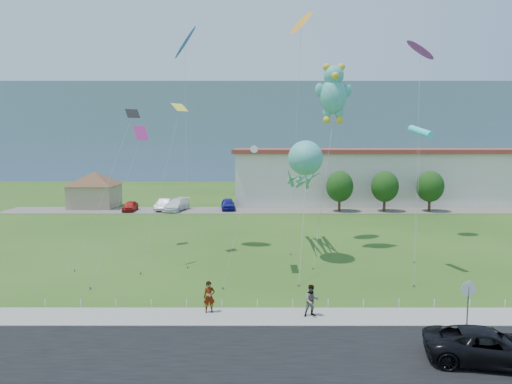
{
  "coord_description": "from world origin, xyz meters",
  "views": [
    {
      "loc": [
        -1.06,
        -26.18,
        9.4
      ],
      "look_at": [
        -1.09,
        8.0,
        5.56
      ],
      "focal_mm": 32.0,
      "sensor_mm": 36.0,
      "label": 1
    }
  ],
  "objects_px": {
    "suv": "(488,346)",
    "parked_car_white": "(176,205)",
    "pedestrian_left": "(209,297)",
    "octopus_kite": "(304,167)",
    "parked_car_silver": "(165,205)",
    "stop_sign": "(468,293)",
    "parked_car_blue": "(228,204)",
    "warehouse": "(432,175)",
    "teddy_bear_kite": "(333,92)",
    "parked_car_red": "(130,206)",
    "pavilion": "(95,186)",
    "pedestrian_right": "(312,301)"
  },
  "relations": [
    {
      "from": "warehouse",
      "to": "parked_car_silver",
      "type": "distance_m",
      "value": 40.65
    },
    {
      "from": "pedestrian_left",
      "to": "teddy_bear_kite",
      "type": "xyz_separation_m",
      "value": [
        9.09,
        15.23,
        12.56
      ]
    },
    {
      "from": "octopus_kite",
      "to": "suv",
      "type": "bearing_deg",
      "value": -71.95
    },
    {
      "from": "suv",
      "to": "pavilion",
      "type": "bearing_deg",
      "value": 47.09
    },
    {
      "from": "suv",
      "to": "pedestrian_left",
      "type": "relative_size",
      "value": 3.0
    },
    {
      "from": "pedestrian_right",
      "to": "octopus_kite",
      "type": "distance_m",
      "value": 14.75
    },
    {
      "from": "pavilion",
      "to": "suv",
      "type": "distance_m",
      "value": 56.34
    },
    {
      "from": "parked_car_blue",
      "to": "teddy_bear_kite",
      "type": "height_order",
      "value": "teddy_bear_kite"
    },
    {
      "from": "suv",
      "to": "teddy_bear_kite",
      "type": "distance_m",
      "value": 24.65
    },
    {
      "from": "pedestrian_left",
      "to": "parked_car_blue",
      "type": "height_order",
      "value": "pedestrian_left"
    },
    {
      "from": "teddy_bear_kite",
      "to": "parked_car_red",
      "type": "bearing_deg",
      "value": 137.77
    },
    {
      "from": "stop_sign",
      "to": "parked_car_red",
      "type": "height_order",
      "value": "stop_sign"
    },
    {
      "from": "suv",
      "to": "pedestrian_left",
      "type": "xyz_separation_m",
      "value": [
        -12.36,
        5.61,
        0.18
      ]
    },
    {
      "from": "stop_sign",
      "to": "parked_car_silver",
      "type": "xyz_separation_m",
      "value": [
        -23.01,
        39.25,
        -1.05
      ]
    },
    {
      "from": "pedestrian_right",
      "to": "parked_car_blue",
      "type": "height_order",
      "value": "pedestrian_right"
    },
    {
      "from": "pedestrian_right",
      "to": "parked_car_white",
      "type": "height_order",
      "value": "pedestrian_right"
    },
    {
      "from": "pedestrian_left",
      "to": "octopus_kite",
      "type": "relative_size",
      "value": 0.13
    },
    {
      "from": "stop_sign",
      "to": "teddy_bear_kite",
      "type": "distance_m",
      "value": 21.2
    },
    {
      "from": "parked_car_blue",
      "to": "octopus_kite",
      "type": "bearing_deg",
      "value": -78.53
    },
    {
      "from": "stop_sign",
      "to": "parked_car_red",
      "type": "distance_m",
      "value": 47.36
    },
    {
      "from": "octopus_kite",
      "to": "parked_car_blue",
      "type": "bearing_deg",
      "value": 107.12
    },
    {
      "from": "suv",
      "to": "parked_car_white",
      "type": "xyz_separation_m",
      "value": [
        -20.58,
        42.5,
        0.06
      ]
    },
    {
      "from": "pavilion",
      "to": "stop_sign",
      "type": "relative_size",
      "value": 3.68
    },
    {
      "from": "stop_sign",
      "to": "parked_car_blue",
      "type": "bearing_deg",
      "value": 109.99
    },
    {
      "from": "stop_sign",
      "to": "parked_car_white",
      "type": "height_order",
      "value": "stop_sign"
    },
    {
      "from": "octopus_kite",
      "to": "parked_car_red",
      "type": "bearing_deg",
      "value": 131.11
    },
    {
      "from": "octopus_kite",
      "to": "teddy_bear_kite",
      "type": "height_order",
      "value": "teddy_bear_kite"
    },
    {
      "from": "pavilion",
      "to": "suv",
      "type": "height_order",
      "value": "pavilion"
    },
    {
      "from": "warehouse",
      "to": "octopus_kite",
      "type": "relative_size",
      "value": 4.42
    },
    {
      "from": "stop_sign",
      "to": "parked_car_red",
      "type": "relative_size",
      "value": 0.64
    },
    {
      "from": "suv",
      "to": "parked_car_silver",
      "type": "xyz_separation_m",
      "value": [
        -22.24,
        42.85,
        0.04
      ]
    },
    {
      "from": "parked_car_blue",
      "to": "teddy_bear_kite",
      "type": "xyz_separation_m",
      "value": [
        10.4,
        -22.46,
        12.7
      ]
    },
    {
      "from": "pavilion",
      "to": "stop_sign",
      "type": "distance_m",
      "value": 53.9
    },
    {
      "from": "parked_car_blue",
      "to": "pedestrian_left",
      "type": "bearing_deg",
      "value": -93.66
    },
    {
      "from": "stop_sign",
      "to": "parked_car_silver",
      "type": "height_order",
      "value": "stop_sign"
    },
    {
      "from": "stop_sign",
      "to": "teddy_bear_kite",
      "type": "xyz_separation_m",
      "value": [
        -4.04,
        17.24,
        11.66
      ]
    },
    {
      "from": "warehouse",
      "to": "octopus_kite",
      "type": "height_order",
      "value": "octopus_kite"
    },
    {
      "from": "parked_car_red",
      "to": "suv",
      "type": "bearing_deg",
      "value": -58.81
    },
    {
      "from": "warehouse",
      "to": "pedestrian_left",
      "type": "xyz_separation_m",
      "value": [
        -29.63,
        -46.19,
        -3.16
      ]
    },
    {
      "from": "pedestrian_left",
      "to": "parked_car_white",
      "type": "xyz_separation_m",
      "value": [
        -8.22,
        36.89,
        -0.12
      ]
    },
    {
      "from": "suv",
      "to": "warehouse",
      "type": "bearing_deg",
      "value": -6.89
    },
    {
      "from": "parked_car_white",
      "to": "teddy_bear_kite",
      "type": "relative_size",
      "value": 0.34
    },
    {
      "from": "parked_car_silver",
      "to": "pavilion",
      "type": "bearing_deg",
      "value": 171.58
    },
    {
      "from": "octopus_kite",
      "to": "parked_car_silver",
      "type": "bearing_deg",
      "value": 123.58
    },
    {
      "from": "warehouse",
      "to": "pedestrian_right",
      "type": "height_order",
      "value": "warehouse"
    },
    {
      "from": "teddy_bear_kite",
      "to": "pedestrian_left",
      "type": "bearing_deg",
      "value": -120.82
    },
    {
      "from": "parked_car_blue",
      "to": "parked_car_white",
      "type": "bearing_deg",
      "value": -179.04
    },
    {
      "from": "parked_car_blue",
      "to": "octopus_kite",
      "type": "relative_size",
      "value": 0.33
    },
    {
      "from": "pavilion",
      "to": "octopus_kite",
      "type": "bearing_deg",
      "value": -45.74
    },
    {
      "from": "parked_car_red",
      "to": "parked_car_silver",
      "type": "distance_m",
      "value": 4.55
    }
  ]
}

